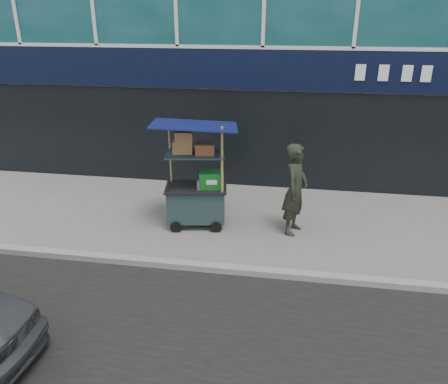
# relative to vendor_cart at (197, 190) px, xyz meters

# --- Properties ---
(ground) EXTENTS (80.00, 80.00, 0.00)m
(ground) POSITION_rel_vendor_cart_xyz_m (1.07, -1.50, -0.78)
(ground) COLOR slate
(ground) RESTS_ON ground
(curb) EXTENTS (80.00, 0.18, 0.12)m
(curb) POSITION_rel_vendor_cart_xyz_m (1.07, -1.70, -0.72)
(curb) COLOR gray
(curb) RESTS_ON ground
(vendor_cart) EXTENTS (1.81, 1.41, 2.23)m
(vendor_cart) POSITION_rel_vendor_cart_xyz_m (0.00, 0.00, 0.00)
(vendor_cart) COLOR #1C2F30
(vendor_cart) RESTS_ON ground
(vendor_man) EXTENTS (0.63, 0.78, 1.86)m
(vendor_man) POSITION_rel_vendor_cart_xyz_m (1.98, 0.00, 0.15)
(vendor_man) COLOR black
(vendor_man) RESTS_ON ground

